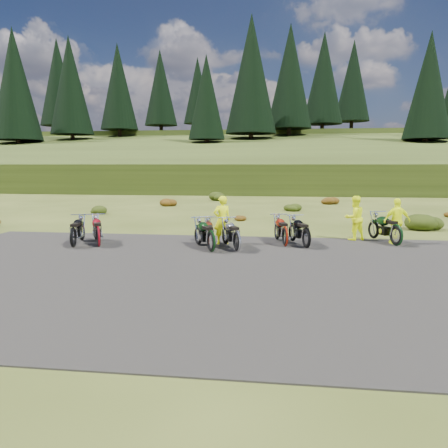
# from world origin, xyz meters

# --- Properties ---
(ground) EXTENTS (300.00, 300.00, 0.00)m
(ground) POSITION_xyz_m (0.00, 0.00, 0.00)
(ground) COLOR #3C4818
(ground) RESTS_ON ground
(gravel_pad) EXTENTS (20.00, 12.00, 0.04)m
(gravel_pad) POSITION_xyz_m (0.00, -2.00, 0.00)
(gravel_pad) COLOR black
(gravel_pad) RESTS_ON ground
(hill_slope) EXTENTS (300.00, 45.97, 9.37)m
(hill_slope) POSITION_xyz_m (0.00, 50.00, 0.00)
(hill_slope) COLOR #323F15
(hill_slope) RESTS_ON ground
(hill_plateau) EXTENTS (300.00, 90.00, 9.17)m
(hill_plateau) POSITION_xyz_m (0.00, 110.00, 0.00)
(hill_plateau) COLOR #323F15
(hill_plateau) RESTS_ON ground
(conifer_14) EXTENTS (5.28, 5.28, 14.00)m
(conifer_14) POSITION_xyz_m (-51.00, 70.00, 16.55)
(conifer_14) COLOR black
(conifer_14) RESTS_ON ground
(conifer_15) EXTENTS (7.92, 7.92, 20.00)m
(conifer_15) POSITION_xyz_m (-45.00, 76.00, 20.16)
(conifer_15) COLOR black
(conifer_15) RESTS_ON ground
(conifer_16) EXTENTS (7.48, 7.48, 19.00)m
(conifer_16) POSITION_xyz_m (-39.00, 51.00, 15.28)
(conifer_16) COLOR black
(conifer_16) RESTS_ON ground
(conifer_17) EXTENTS (7.04, 7.04, 18.00)m
(conifer_17) POSITION_xyz_m (-33.00, 57.00, 15.97)
(conifer_17) COLOR black
(conifer_17) RESTS_ON ground
(conifer_18) EXTENTS (6.60, 6.60, 17.00)m
(conifer_18) POSITION_xyz_m (-27.00, 63.00, 16.66)
(conifer_18) COLOR black
(conifer_18) RESTS_ON ground
(conifer_19) EXTENTS (6.16, 6.16, 16.00)m
(conifer_19) POSITION_xyz_m (-21.00, 69.00, 17.36)
(conifer_19) COLOR black
(conifer_19) RESTS_ON ground
(conifer_20) EXTENTS (5.72, 5.72, 15.00)m
(conifer_20) POSITION_xyz_m (-15.00, 75.00, 17.65)
(conifer_20) COLOR black
(conifer_20) RESTS_ON ground
(conifer_21) EXTENTS (5.28, 5.28, 14.00)m
(conifer_21) POSITION_xyz_m (-9.00, 50.00, 12.56)
(conifer_21) COLOR black
(conifer_21) RESTS_ON ground
(conifer_22) EXTENTS (7.92, 7.92, 20.00)m
(conifer_22) POSITION_xyz_m (-3.00, 56.00, 16.77)
(conifer_22) COLOR black
(conifer_22) RESTS_ON ground
(conifer_23) EXTENTS (7.48, 7.48, 19.00)m
(conifer_23) POSITION_xyz_m (3.00, 62.00, 17.47)
(conifer_23) COLOR black
(conifer_23) RESTS_ON ground
(conifer_24) EXTENTS (7.04, 7.04, 18.00)m
(conifer_24) POSITION_xyz_m (9.00, 68.00, 18.16)
(conifer_24) COLOR black
(conifer_24) RESTS_ON ground
(conifer_25) EXTENTS (6.60, 6.60, 17.00)m
(conifer_25) POSITION_xyz_m (15.00, 74.00, 18.66)
(conifer_25) COLOR black
(conifer_25) RESTS_ON ground
(conifer_26) EXTENTS (6.16, 6.16, 16.00)m
(conifer_26) POSITION_xyz_m (21.00, 49.00, 13.37)
(conifer_26) COLOR black
(conifer_26) RESTS_ON ground
(shrub_1) EXTENTS (1.03, 1.03, 0.61)m
(shrub_1) POSITION_xyz_m (-9.10, 11.30, 0.31)
(shrub_1) COLOR black
(shrub_1) RESTS_ON ground
(shrub_2) EXTENTS (1.30, 1.30, 0.77)m
(shrub_2) POSITION_xyz_m (-6.20, 16.60, 0.38)
(shrub_2) COLOR #60260C
(shrub_2) RESTS_ON ground
(shrub_3) EXTENTS (1.56, 1.56, 0.92)m
(shrub_3) POSITION_xyz_m (-3.30, 21.90, 0.46)
(shrub_3) COLOR black
(shrub_3) RESTS_ON ground
(shrub_4) EXTENTS (0.77, 0.77, 0.45)m
(shrub_4) POSITION_xyz_m (-0.40, 9.20, 0.23)
(shrub_4) COLOR #60260C
(shrub_4) RESTS_ON ground
(shrub_5) EXTENTS (1.03, 1.03, 0.61)m
(shrub_5) POSITION_xyz_m (2.50, 14.50, 0.31)
(shrub_5) COLOR black
(shrub_5) RESTS_ON ground
(shrub_6) EXTENTS (1.30, 1.30, 0.77)m
(shrub_6) POSITION_xyz_m (5.40, 19.80, 0.38)
(shrub_6) COLOR #60260C
(shrub_6) RESTS_ON ground
(shrub_7) EXTENTS (1.56, 1.56, 0.92)m
(shrub_7) POSITION_xyz_m (8.30, 7.10, 0.46)
(shrub_7) COLOR black
(shrub_7) RESTS_ON ground
(shrub_8) EXTENTS (0.77, 0.77, 0.45)m
(shrub_8) POSITION_xyz_m (11.20, 12.40, 0.23)
(shrub_8) COLOR #60260C
(shrub_8) RESTS_ON ground
(motorcycle_0) EXTENTS (1.13, 2.16, 1.08)m
(motorcycle_0) POSITION_xyz_m (-5.45, 0.77, 0.00)
(motorcycle_0) COLOR black
(motorcycle_0) RESTS_ON ground
(motorcycle_1) EXTENTS (1.56, 2.16, 1.09)m
(motorcycle_1) POSITION_xyz_m (-4.63, 1.04, 0.00)
(motorcycle_1) COLOR maroon
(motorcycle_1) RESTS_ON ground
(motorcycle_2) EXTENTS (1.61, 2.16, 1.09)m
(motorcycle_2) POSITION_xyz_m (-0.51, 0.60, 0.00)
(motorcycle_2) COLOR black
(motorcycle_2) RESTS_ON ground
(motorcycle_3) EXTENTS (1.44, 2.15, 1.07)m
(motorcycle_3) POSITION_xyz_m (0.34, 0.76, 0.00)
(motorcycle_3) COLOR #A7A8AC
(motorcycle_3) RESTS_ON ground
(motorcycle_4) EXTENTS (1.04, 2.08, 1.04)m
(motorcycle_4) POSITION_xyz_m (-0.64, 1.05, 0.00)
(motorcycle_4) COLOR #4F190D
(motorcycle_4) RESTS_ON ground
(motorcycle_5) EXTENTS (1.32, 2.17, 1.08)m
(motorcycle_5) POSITION_xyz_m (2.68, 1.71, 0.00)
(motorcycle_5) COLOR black
(motorcycle_5) RESTS_ON ground
(motorcycle_6) EXTENTS (1.11, 2.15, 1.07)m
(motorcycle_6) POSITION_xyz_m (1.95, 1.95, 0.00)
(motorcycle_6) COLOR maroon
(motorcycle_6) RESTS_ON ground
(motorcycle_7) EXTENTS (1.45, 2.32, 1.16)m
(motorcycle_7) POSITION_xyz_m (5.91, 2.59, 0.00)
(motorcycle_7) COLOR black
(motorcycle_7) RESTS_ON ground
(person_middle) EXTENTS (0.76, 0.65, 1.77)m
(person_middle) POSITION_xyz_m (-0.35, 2.16, 0.89)
(person_middle) COLOR #F0FF0D
(person_middle) RESTS_ON ground
(person_right_a) EXTENTS (1.04, 0.96, 1.71)m
(person_right_a) POSITION_xyz_m (4.61, 3.68, 0.86)
(person_right_a) COLOR #F0FF0D
(person_right_a) RESTS_ON ground
(person_right_b) EXTENTS (1.05, 0.59, 1.68)m
(person_right_b) POSITION_xyz_m (6.03, 3.04, 0.84)
(person_right_b) COLOR #F0FF0D
(person_right_b) RESTS_ON ground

